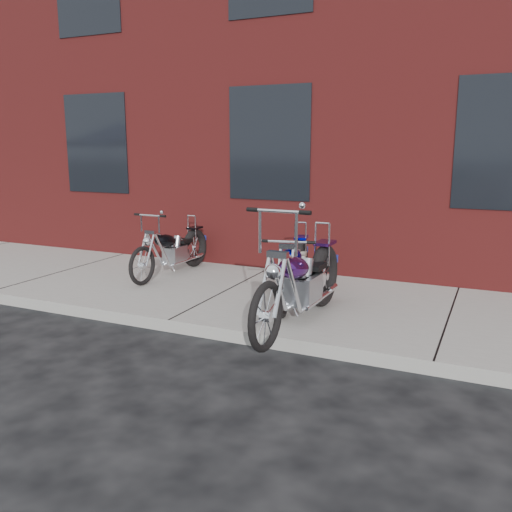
% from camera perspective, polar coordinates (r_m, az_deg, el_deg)
% --- Properties ---
extents(ground, '(120.00, 120.00, 0.00)m').
position_cam_1_polar(ground, '(6.55, -9.17, -7.92)').
color(ground, black).
rests_on(ground, ground).
extents(sidewalk, '(22.00, 3.00, 0.15)m').
position_cam_1_polar(sidewalk, '(7.76, -3.05, -4.11)').
color(sidewalk, '#99968D').
rests_on(sidewalk, ground).
extents(building_brick, '(22.00, 10.00, 8.00)m').
position_cam_1_polar(building_brick, '(13.69, 10.18, 19.07)').
color(building_brick, maroon).
rests_on(building_brick, ground).
extents(chopper_purple, '(0.61, 2.49, 1.40)m').
position_cam_1_polar(chopper_purple, '(6.19, 4.74, -3.17)').
color(chopper_purple, black).
rests_on(chopper_purple, sidewalk).
extents(chopper_blue, '(0.67, 2.16, 0.95)m').
position_cam_1_polar(chopper_blue, '(7.21, 3.99, -1.51)').
color(chopper_blue, black).
rests_on(chopper_blue, sidewalk).
extents(chopper_third, '(0.49, 2.02, 1.03)m').
position_cam_1_polar(chopper_third, '(8.67, -8.81, 0.42)').
color(chopper_third, black).
rests_on(chopper_third, sidewalk).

